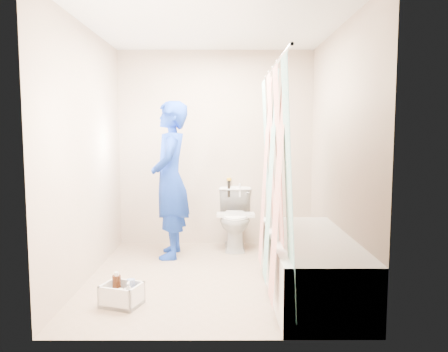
{
  "coord_description": "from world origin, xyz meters",
  "views": [
    {
      "loc": [
        0.1,
        -4.13,
        1.41
      ],
      "look_at": [
        0.1,
        0.24,
        0.96
      ],
      "focal_mm": 35.0,
      "sensor_mm": 36.0,
      "label": 1
    }
  ],
  "objects_px": {
    "toilet": "(235,218)",
    "cleaning_caddy": "(123,296)",
    "plumber": "(170,180)",
    "bathtub": "(310,263)"
  },
  "relations": [
    {
      "from": "toilet",
      "to": "plumber",
      "type": "relative_size",
      "value": 0.42
    },
    {
      "from": "bathtub",
      "to": "toilet",
      "type": "relative_size",
      "value": 2.4
    },
    {
      "from": "toilet",
      "to": "plumber",
      "type": "height_order",
      "value": "plumber"
    },
    {
      "from": "toilet",
      "to": "cleaning_caddy",
      "type": "bearing_deg",
      "value": -117.83
    },
    {
      "from": "plumber",
      "to": "cleaning_caddy",
      "type": "height_order",
      "value": "plumber"
    },
    {
      "from": "toilet",
      "to": "cleaning_caddy",
      "type": "height_order",
      "value": "toilet"
    },
    {
      "from": "plumber",
      "to": "cleaning_caddy",
      "type": "distance_m",
      "value": 1.64
    },
    {
      "from": "bathtub",
      "to": "cleaning_caddy",
      "type": "relative_size",
      "value": 4.85
    },
    {
      "from": "toilet",
      "to": "cleaning_caddy",
      "type": "xyz_separation_m",
      "value": [
        -0.96,
        -1.79,
        -0.28
      ]
    },
    {
      "from": "bathtub",
      "to": "plumber",
      "type": "bearing_deg",
      "value": 139.76
    }
  ]
}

